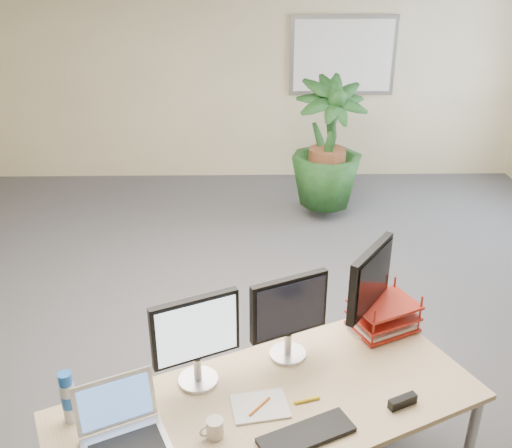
{
  "coord_description": "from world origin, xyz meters",
  "views": [
    {
      "loc": [
        0.01,
        -3.17,
        2.64
      ],
      "look_at": [
        0.07,
        0.35,
        0.99
      ],
      "focal_mm": 40.0,
      "sensor_mm": 36.0,
      "label": 1
    }
  ],
  "objects_px": {
    "desk": "(259,414)",
    "laptop": "(122,428)",
    "floor_plant": "(327,152)",
    "monitor_left": "(196,336)",
    "monitor_right": "(289,313)"
  },
  "relations": [
    {
      "from": "desk",
      "to": "laptop",
      "type": "distance_m",
      "value": 0.7
    },
    {
      "from": "floor_plant",
      "to": "laptop",
      "type": "xyz_separation_m",
      "value": [
        -1.41,
        -4.01,
        0.08
      ]
    },
    {
      "from": "laptop",
      "to": "floor_plant",
      "type": "bearing_deg",
      "value": 70.59
    },
    {
      "from": "desk",
      "to": "floor_plant",
      "type": "bearing_deg",
      "value": 77.53
    },
    {
      "from": "floor_plant",
      "to": "laptop",
      "type": "height_order",
      "value": "floor_plant"
    },
    {
      "from": "monitor_left",
      "to": "laptop",
      "type": "bearing_deg",
      "value": -129.43
    },
    {
      "from": "laptop",
      "to": "monitor_right",
      "type": "bearing_deg",
      "value": 36.52
    },
    {
      "from": "floor_plant",
      "to": "monitor_left",
      "type": "distance_m",
      "value": 3.82
    },
    {
      "from": "laptop",
      "to": "desk",
      "type": "bearing_deg",
      "value": 27.23
    },
    {
      "from": "monitor_left",
      "to": "monitor_right",
      "type": "bearing_deg",
      "value": 23.11
    },
    {
      "from": "floor_plant",
      "to": "monitor_left",
      "type": "bearing_deg",
      "value": -107.0
    },
    {
      "from": "desk",
      "to": "monitor_right",
      "type": "bearing_deg",
      "value": 58.16
    },
    {
      "from": "monitor_right",
      "to": "floor_plant",
      "type": "bearing_deg",
      "value": 79.1
    },
    {
      "from": "desk",
      "to": "monitor_left",
      "type": "bearing_deg",
      "value": 169.27
    },
    {
      "from": "desk",
      "to": "laptop",
      "type": "bearing_deg",
      "value": -152.77
    }
  ]
}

